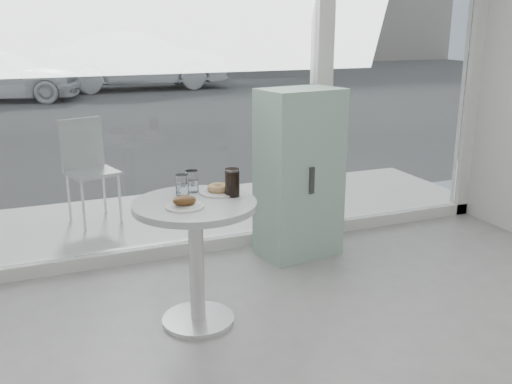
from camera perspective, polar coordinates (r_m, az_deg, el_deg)
name	(u,v)px	position (r m, az deg, el deg)	size (l,w,h in m)	color
storefront	(224,30)	(4.37, -3.23, 15.86)	(5.00, 0.14, 3.00)	white
main_table	(196,238)	(3.37, -6.05, -4.55)	(0.72, 0.72, 0.77)	silver
patio_deck	(191,216)	(5.39, -6.47, -2.38)	(5.60, 1.60, 0.05)	silver
street	(73,89)	(17.27, -17.82, 9.75)	(40.00, 24.00, 0.00)	#353535
mint_cabinet	(299,174)	(4.39, 4.33, 1.82)	(0.65, 0.49, 1.30)	#94BDAB
patio_chair	(88,164)	(5.27, -16.44, 2.73)	(0.49, 0.49, 0.91)	silver
car_silver	(138,61)	(16.69, -11.72, 12.71)	(1.67, 4.80, 1.58)	#ACB0B4
plate_fritter	(185,203)	(3.19, -7.10, -1.08)	(0.22, 0.22, 0.07)	silver
plate_donut	(219,190)	(3.44, -3.76, 0.21)	(0.23, 0.23, 0.06)	silver
water_tumbler_a	(182,186)	(3.42, -7.39, 0.58)	(0.08, 0.08, 0.13)	white
water_tumbler_b	(192,182)	(3.48, -6.43, 0.97)	(0.08, 0.08, 0.13)	white
cola_glass	(232,183)	(3.37, -2.38, 0.91)	(0.09, 0.09, 0.17)	white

